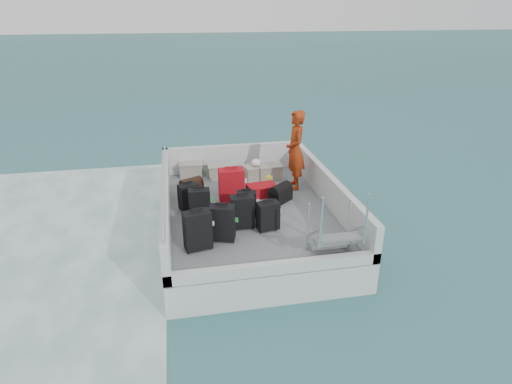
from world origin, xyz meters
The scene contains 24 objects.
ground centered at (0.00, 0.00, 0.00)m, with size 160.00×160.00×0.00m, color #174752.
wake_foam centered at (-4.80, 0.00, 0.00)m, with size 10.00×10.00×0.00m, color white.
ferry_hull centered at (0.00, 0.00, 0.30)m, with size 3.60×5.00×0.60m, color silver.
deck centered at (0.00, 0.00, 0.61)m, with size 3.30×4.70×0.02m, color slate.
deck_fittings centered at (0.35, -0.32, 0.99)m, with size 3.60×5.00×0.90m.
suitcase_0 centered at (-1.18, -1.43, 0.99)m, with size 0.48×0.27×0.73m, color black.
suitcase_1 centered at (-1.07, -0.23, 0.94)m, with size 0.43×0.24×0.64m, color black.
suitcase_2 centered at (-1.27, 0.24, 0.91)m, with size 0.40×0.24×0.57m, color black.
suitcase_3 centered at (-0.72, -1.20, 0.97)m, with size 0.45×0.26×0.69m, color black.
suitcase_4 centered at (-0.28, -0.79, 0.96)m, with size 0.46×0.27×0.67m, color black.
suitcase_5 centered at (-0.32, 0.48, 1.00)m, with size 0.55×0.33×0.76m, color #AD0D15.
suitcase_6 centered at (0.19, -0.96, 0.91)m, with size 0.42×0.25×0.58m, color black.
suitcase_7 centered at (-0.12, -0.32, 0.90)m, with size 0.39×0.22×0.55m, color black.
suitcase_8 centered at (0.41, 0.68, 0.75)m, with size 0.43×0.65×0.26m, color #AD0D15.
duffel_0 centered at (-1.17, 1.00, 0.78)m, with size 0.49×0.30×0.32m, color black, non-canonical shape.
duffel_1 centered at (-0.27, 0.97, 0.78)m, with size 0.45×0.30×0.32m, color black, non-canonical shape.
duffel_2 centered at (0.74, 0.27, 0.78)m, with size 0.54×0.30×0.32m, color black, non-canonical shape.
crate_0 centered at (-1.11, 2.20, 0.79)m, with size 0.55×0.38×0.33m, color gray.
crate_1 centered at (-0.43, 1.95, 0.78)m, with size 0.52×0.36×0.31m, color gray.
crate_2 centered at (0.47, 1.68, 0.78)m, with size 0.53×0.37×0.32m, color gray.
crate_3 centered at (0.81, 1.66, 0.79)m, with size 0.56×0.39×0.34m, color gray.
yellow_bag centered at (0.74, 1.57, 0.73)m, with size 0.28×0.26×0.22m, color yellow.
white_bag centered at (0.47, 1.68, 1.03)m, with size 0.24×0.24×0.18m, color white.
passenger centered at (1.26, 1.00, 1.55)m, with size 0.69×0.44×1.86m, color red.
Camera 1 is at (-1.43, -8.13, 4.61)m, focal length 30.00 mm.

